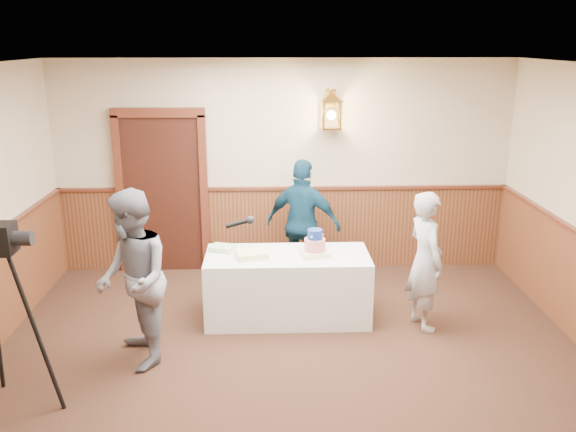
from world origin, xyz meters
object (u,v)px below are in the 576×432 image
(interviewer, at_px, (133,280))
(tv_camera_rig, at_px, (1,331))
(sheet_cake_yellow, at_px, (251,255))
(baker, at_px, (425,261))
(sheet_cake_green, at_px, (223,248))
(display_table, at_px, (287,286))
(tiered_cake, at_px, (315,245))
(assistant_p, at_px, (303,224))

(interviewer, height_order, tv_camera_rig, interviewer)
(sheet_cake_yellow, relative_size, interviewer, 0.19)
(baker, bearing_deg, interviewer, 88.44)
(sheet_cake_green, bearing_deg, sheet_cake_yellow, -34.85)
(sheet_cake_green, bearing_deg, interviewer, -124.70)
(display_table, bearing_deg, sheet_cake_green, 168.32)
(sheet_cake_yellow, xyz_separation_m, tv_camera_rig, (-2.00, -1.64, -0.04))
(sheet_cake_green, relative_size, interviewer, 0.15)
(sheet_cake_green, height_order, tv_camera_rig, tv_camera_rig)
(interviewer, height_order, baker, interviewer)
(sheet_cake_yellow, distance_m, sheet_cake_green, 0.40)
(display_table, relative_size, tiered_cake, 5.37)
(display_table, relative_size, tv_camera_rig, 1.09)
(display_table, height_order, tiered_cake, tiered_cake)
(display_table, height_order, assistant_p, assistant_p)
(tiered_cake, bearing_deg, baker, -11.23)
(sheet_cake_yellow, height_order, sheet_cake_green, sheet_cake_yellow)
(interviewer, relative_size, assistant_p, 1.06)
(tiered_cake, height_order, baker, baker)
(display_table, height_order, interviewer, interviewer)
(display_table, distance_m, assistant_p, 1.05)
(baker, xyz_separation_m, tv_camera_rig, (-3.85, -1.46, -0.02))
(sheet_cake_yellow, relative_size, assistant_p, 0.20)
(display_table, relative_size, interviewer, 1.05)
(baker, bearing_deg, sheet_cake_yellow, 69.58)
(display_table, height_order, tv_camera_rig, tv_camera_rig)
(tv_camera_rig, bearing_deg, tiered_cake, 30.59)
(interviewer, xyz_separation_m, baker, (2.94, 0.68, -0.10))
(interviewer, distance_m, tv_camera_rig, 1.20)
(tiered_cake, distance_m, sheet_cake_green, 1.04)
(assistant_p, relative_size, tv_camera_rig, 0.99)
(sheet_cake_green, height_order, interviewer, interviewer)
(tv_camera_rig, bearing_deg, assistant_p, 43.87)
(display_table, height_order, sheet_cake_green, sheet_cake_green)
(tiered_cake, height_order, assistant_p, assistant_p)
(baker, bearing_deg, sheet_cake_green, 64.56)
(tiered_cake, distance_m, baker, 1.19)
(tiered_cake, xyz_separation_m, sheet_cake_yellow, (-0.69, -0.04, -0.08))
(sheet_cake_green, bearing_deg, assistant_p, 39.54)
(display_table, distance_m, tiered_cake, 0.58)
(sheet_cake_yellow, distance_m, baker, 1.86)
(sheet_cake_green, bearing_deg, display_table, -11.68)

